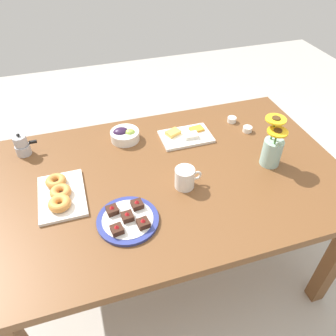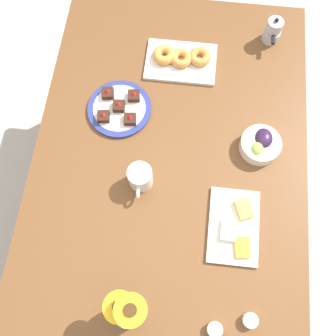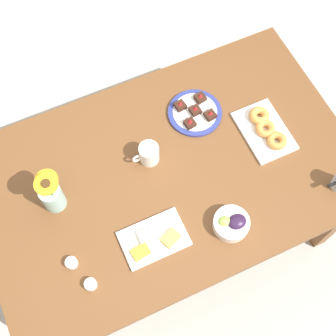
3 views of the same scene
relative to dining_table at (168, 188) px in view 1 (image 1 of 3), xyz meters
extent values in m
plane|color=#B7B2A8|center=(0.00, 0.00, -0.65)|extent=(6.00, 6.00, 0.00)
cube|color=brown|center=(0.00, 0.00, 0.07)|extent=(1.60, 1.00, 0.04)
cube|color=brown|center=(0.72, -0.42, -0.30)|extent=(0.07, 0.07, 0.70)
cube|color=brown|center=(-0.72, 0.42, -0.30)|extent=(0.07, 0.07, 0.70)
cube|color=brown|center=(0.72, 0.42, -0.30)|extent=(0.07, 0.07, 0.70)
cylinder|color=white|center=(0.05, -0.09, 0.13)|extent=(0.09, 0.09, 0.09)
cylinder|color=brown|center=(0.05, -0.09, 0.17)|extent=(0.08, 0.08, 0.00)
torus|color=white|center=(0.10, -0.09, 0.13)|extent=(0.05, 0.01, 0.05)
cylinder|color=white|center=(-0.13, 0.32, 0.11)|extent=(0.15, 0.15, 0.05)
ellipsoid|color=#2D1938|center=(-0.15, 0.33, 0.13)|extent=(0.08, 0.07, 0.04)
ellipsoid|color=#9EC14C|center=(-0.10, 0.31, 0.13)|extent=(0.05, 0.04, 0.04)
cube|color=white|center=(0.17, 0.24, 0.09)|extent=(0.26, 0.17, 0.01)
cube|color=#EFB74C|center=(0.11, 0.27, 0.11)|extent=(0.08, 0.07, 0.02)
cube|color=white|center=(0.19, 0.22, 0.11)|extent=(0.07, 0.05, 0.02)
cube|color=orange|center=(0.24, 0.27, 0.11)|extent=(0.08, 0.06, 0.01)
cube|color=white|center=(-0.47, 0.00, 0.09)|extent=(0.19, 0.28, 0.01)
torus|color=#DD8E40|center=(-0.47, -0.07, 0.12)|extent=(0.11, 0.11, 0.04)
torus|color=#DC873F|center=(-0.47, 0.00, 0.12)|extent=(0.12, 0.12, 0.03)
torus|color=#D0853C|center=(-0.48, 0.07, 0.12)|extent=(0.10, 0.10, 0.03)
cylinder|color=white|center=(0.50, 0.20, 0.10)|extent=(0.05, 0.05, 0.03)
cylinder|color=#C68923|center=(0.50, 0.20, 0.11)|extent=(0.04, 0.04, 0.01)
cylinder|color=white|center=(0.46, 0.31, 0.10)|extent=(0.05, 0.05, 0.03)
cylinder|color=maroon|center=(0.46, 0.31, 0.11)|extent=(0.04, 0.04, 0.01)
cylinder|color=navy|center=(-0.23, -0.21, 0.09)|extent=(0.24, 0.24, 0.01)
cylinder|color=white|center=(-0.23, -0.21, 0.09)|extent=(0.20, 0.20, 0.01)
cube|color=#381E14|center=(-0.28, -0.16, 0.11)|extent=(0.05, 0.05, 0.02)
cone|color=red|center=(-0.28, -0.16, 0.13)|extent=(0.02, 0.02, 0.01)
cube|color=#381E14|center=(-0.18, -0.16, 0.11)|extent=(0.05, 0.05, 0.02)
cone|color=red|center=(-0.18, -0.16, 0.13)|extent=(0.02, 0.02, 0.01)
cube|color=#381E14|center=(-0.28, -0.26, 0.11)|extent=(0.05, 0.05, 0.02)
cone|color=red|center=(-0.28, -0.26, 0.13)|extent=(0.02, 0.02, 0.01)
cube|color=#381E14|center=(-0.18, -0.26, 0.11)|extent=(0.05, 0.05, 0.02)
cone|color=red|center=(-0.18, -0.26, 0.13)|extent=(0.02, 0.02, 0.01)
cube|color=#381E14|center=(-0.23, -0.21, 0.11)|extent=(0.05, 0.05, 0.02)
cone|color=red|center=(-0.23, -0.21, 0.13)|extent=(0.02, 0.02, 0.01)
cylinder|color=#99C1B7|center=(0.48, -0.06, 0.15)|extent=(0.09, 0.09, 0.13)
cylinder|color=#3D702D|center=(0.47, -0.05, 0.26)|extent=(0.01, 0.01, 0.10)
cylinder|color=yellow|center=(0.47, -0.05, 0.32)|extent=(0.09, 0.09, 0.01)
cylinder|color=#472D14|center=(0.47, -0.05, 0.32)|extent=(0.04, 0.04, 0.01)
cylinder|color=#3D702D|center=(0.47, -0.08, 0.24)|extent=(0.01, 0.01, 0.06)
cylinder|color=yellow|center=(0.47, -0.08, 0.28)|extent=(0.09, 0.09, 0.01)
cylinder|color=#472D14|center=(0.47, -0.08, 0.28)|extent=(0.04, 0.04, 0.01)
cylinder|color=#B7B7BC|center=(-0.62, 0.35, 0.11)|extent=(0.07, 0.07, 0.05)
cylinder|color=#B7B7BC|center=(-0.62, 0.35, 0.14)|extent=(0.05, 0.05, 0.01)
cylinder|color=#B7B7BC|center=(-0.62, 0.35, 0.17)|extent=(0.06, 0.06, 0.04)
sphere|color=black|center=(-0.62, 0.35, 0.20)|extent=(0.02, 0.02, 0.02)
cube|color=black|center=(-0.57, 0.35, 0.15)|extent=(0.04, 0.01, 0.01)
camera|label=1|loc=(-0.33, -1.05, 1.08)|focal=35.00mm
camera|label=2|loc=(0.44, 0.05, 1.36)|focal=40.00mm
camera|label=3|loc=(0.34, 0.74, 1.89)|focal=50.00mm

